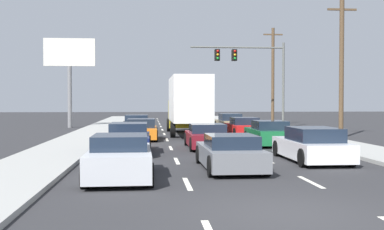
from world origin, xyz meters
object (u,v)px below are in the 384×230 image
car_gray (230,153)px  car_maroon (207,137)px  car_orange (141,130)px  utility_pole_far (273,75)px  roadside_billboard (70,63)px  car_silver (120,158)px  car_tan (230,123)px  car_red (243,128)px  traffic_signal_mast (246,63)px  utility_pole_mid (341,67)px  car_black (137,124)px  car_green (269,134)px  car_white (312,145)px  car_navy (129,139)px  box_truck (188,103)px

car_gray → car_maroon: bearing=89.0°
car_orange → utility_pole_far: 20.19m
utility_pole_far → roadside_billboard: 18.31m
car_orange → car_gray: car_orange is taller
car_silver → roadside_billboard: bearing=102.0°
car_tan → car_red: (-0.31, -7.01, -0.03)m
traffic_signal_mast → utility_pole_far: size_ratio=0.89×
car_gray → car_tan: car_tan is taller
utility_pole_mid → car_black: bearing=150.7°
car_green → traffic_signal_mast: size_ratio=0.53×
car_tan → traffic_signal_mast: traffic_signal_mast is taller
car_white → car_navy: bearing=153.6°
car_silver → box_truck: box_truck is taller
car_tan → car_red: car_tan is taller
traffic_signal_mast → utility_pole_far: bearing=49.4°
car_gray → car_green: 9.13m
car_tan → car_red: bearing=-92.5°
car_white → utility_pole_far: size_ratio=0.49×
utility_pole_far → roadside_billboard: size_ratio=1.19×
car_navy → car_tan: car_navy is taller
car_gray → utility_pole_far: 29.91m
car_maroon → car_gray: (-0.12, -7.15, -0.00)m
car_orange → utility_pole_mid: bearing=1.6°
car_red → traffic_signal_mast: 11.12m
utility_pole_far → traffic_signal_mast: bearing=-130.6°
traffic_signal_mast → utility_pole_mid: bearing=-73.1°
box_truck → car_orange: bearing=-128.5°
traffic_signal_mast → roadside_billboard: 14.97m
car_navy → car_white: bearing=-26.4°
utility_pole_mid → car_gray: bearing=-125.1°
car_maroon → utility_pole_mid: bearing=32.5°
car_black → car_gray: 20.17m
traffic_signal_mast → utility_pole_far: 5.16m
utility_pole_mid → utility_pole_far: 15.47m
car_navy → box_truck: box_truck is taller
car_tan → car_silver: bearing=-107.1°
car_red → utility_pole_mid: (5.66, -1.83, 3.77)m
car_maroon → car_tan: 14.94m
car_orange → car_white: (6.46, -10.64, 0.04)m
box_truck → car_tan: bearing=55.4°
car_navy → car_green: (6.91, 3.21, -0.02)m
car_navy → car_tan: size_ratio=1.03×
car_black → car_red: size_ratio=0.92×
car_black → car_white: car_white is taller
car_silver → traffic_signal_mast: size_ratio=0.54×
car_gray → car_red: bearing=77.1°
car_black → car_navy: car_navy is taller
car_gray → car_white: size_ratio=0.97×
car_maroon → car_white: bearing=-58.4°
car_black → roadside_billboard: bearing=132.6°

